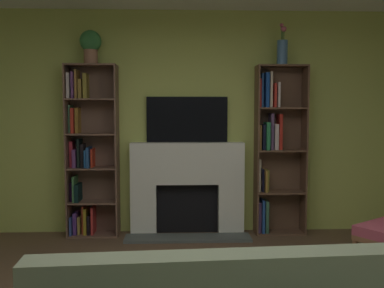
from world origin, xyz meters
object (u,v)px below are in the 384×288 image
at_px(fireplace, 187,186).
at_px(vase_with_flowers, 282,50).
at_px(potted_plant, 91,44).
at_px(tv, 187,120).
at_px(bookshelf_left, 88,154).
at_px(bookshelf_right, 274,148).

xyz_separation_m(fireplace, vase_with_flowers, (1.11, -0.04, 1.60)).
height_order(potted_plant, vase_with_flowers, vase_with_flowers).
distance_m(fireplace, tv, 0.79).
bearing_deg(bookshelf_left, bookshelf_right, 0.16).
relative_size(fireplace, tv, 1.50).
bearing_deg(tv, bookshelf_right, -3.73).
bearing_deg(vase_with_flowers, bookshelf_right, 141.85).
xyz_separation_m(bookshelf_right, potted_plant, (-2.15, -0.05, 1.20)).
bearing_deg(potted_plant, tv, 6.19).
relative_size(tv, bookshelf_right, 0.48).
distance_m(fireplace, vase_with_flowers, 1.94).
relative_size(bookshelf_left, vase_with_flowers, 4.10).
height_order(bookshelf_left, potted_plant, potted_plant).
xyz_separation_m(tv, vase_with_flowers, (1.11, -0.12, 0.80)).
bearing_deg(fireplace, vase_with_flowers, -2.25).
relative_size(bookshelf_left, bookshelf_right, 1.00).
height_order(tv, bookshelf_left, bookshelf_left).
bearing_deg(bookshelf_left, potted_plant, -35.94).
xyz_separation_m(tv, bookshelf_left, (-1.17, -0.07, -0.40)).
relative_size(tv, potted_plant, 2.49).
relative_size(bookshelf_right, vase_with_flowers, 4.10).
xyz_separation_m(bookshelf_left, vase_with_flowers, (2.28, -0.05, 1.21)).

